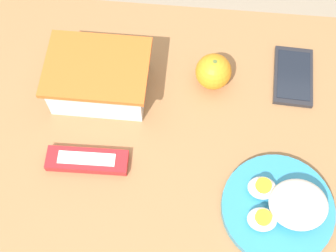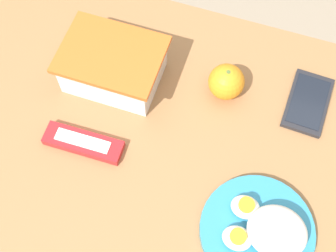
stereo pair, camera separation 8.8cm
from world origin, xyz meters
name	(u,v)px [view 1 (the left image)]	position (x,y,z in m)	size (l,w,h in m)	color
ground_plane	(163,228)	(0.00, 0.00, 0.00)	(10.00, 10.00, 0.00)	gray
table	(160,156)	(0.00, 0.00, 0.64)	(1.09, 0.65, 0.74)	#996B42
food_container	(99,79)	(-0.13, 0.09, 0.78)	(0.20, 0.15, 0.09)	white
orange_fruit	(213,72)	(0.10, 0.13, 0.78)	(0.07, 0.07, 0.07)	orange
rice_plate	(283,207)	(0.23, -0.13, 0.77)	(0.20, 0.20, 0.07)	teal
candy_bar	(87,160)	(-0.13, -0.07, 0.75)	(0.15, 0.05, 0.02)	red
cell_phone	(293,76)	(0.26, 0.16, 0.75)	(0.08, 0.14, 0.01)	#232328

